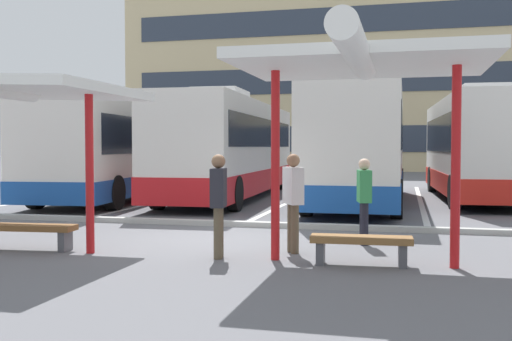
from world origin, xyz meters
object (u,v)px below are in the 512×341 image
coach_bus_1 (232,149)px  coach_bus_0 (127,150)px  coach_bus_2 (362,147)px  bench_1 (21,230)px  waiting_passenger_2 (364,196)px  waiting_passenger_1 (293,196)px  waiting_shelter_2 (362,66)px  waiting_passenger_0 (219,198)px  bench_2 (361,244)px  waiting_shelter_1 (9,91)px  coach_bus_3 (477,148)px

coach_bus_1 → coach_bus_0: bearing=-169.4°
coach_bus_2 → bench_1: bearing=-117.2°
coach_bus_2 → waiting_passenger_2: (0.61, -8.07, -0.90)m
coach_bus_2 → waiting_passenger_1: size_ratio=6.48×
coach_bus_1 → waiting_passenger_1: coach_bus_1 is taller
waiting_shelter_2 → waiting_passenger_0: bearing=175.2°
coach_bus_1 → waiting_shelter_2: size_ratio=2.56×
waiting_passenger_2 → bench_2: bearing=-87.5°
coach_bus_0 → waiting_passenger_0: bearing=-57.3°
coach_bus_2 → waiting_shelter_1: bearing=-116.6°
bench_1 → waiting_passenger_1: 4.81m
bench_1 → bench_2: 5.89m
bench_1 → coach_bus_2: bearing=62.8°
coach_bus_2 → waiting_passenger_0: bearing=-99.0°
waiting_shelter_1 → waiting_passenger_1: 5.14m
coach_bus_3 → waiting_passenger_1: coach_bus_3 is taller
waiting_passenger_2 → bench_1: bearing=-160.8°
bench_2 → waiting_shelter_2: bearing=-90.0°
coach_bus_2 → waiting_passenger_0: size_ratio=6.49×
waiting_shelter_1 → waiting_passenger_0: waiting_shelter_1 is taller
coach_bus_2 → coach_bus_0: bearing=177.1°
waiting_passenger_1 → bench_1: bearing=-169.5°
coach_bus_3 → waiting_shelter_1: coach_bus_3 is taller
bench_1 → waiting_passenger_1: waiting_passenger_1 is taller
bench_1 → waiting_passenger_2: (5.80, 2.02, 0.57)m
waiting_passenger_1 → waiting_passenger_0: bearing=-144.7°
coach_bus_3 → waiting_passenger_2: coach_bus_3 is taller
coach_bus_2 → coach_bus_3: size_ratio=1.07×
bench_2 → coach_bus_2: bearing=94.0°
coach_bus_3 → waiting_shelter_2: 13.08m
waiting_passenger_0 → coach_bus_1: bearing=105.2°
coach_bus_2 → coach_bus_3: coach_bus_2 is taller
waiting_shelter_2 → coach_bus_2: bearing=93.9°
coach_bus_1 → waiting_passenger_2: size_ratio=7.54×
bench_1 → coach_bus_1: bearing=87.1°
coach_bus_3 → bench_1: (-8.91, -12.57, -1.42)m
bench_2 → coach_bus_3: bearing=76.5°
coach_bus_2 → waiting_shelter_1: (-5.19, -10.36, 0.95)m
waiting_passenger_0 → waiting_passenger_1: waiting_passenger_1 is taller
waiting_passenger_1 → waiting_passenger_2: bearing=45.8°
waiting_passenger_1 → waiting_passenger_2: (1.12, 1.15, -0.07)m
coach_bus_0 → coach_bus_3: (12.01, 2.05, 0.06)m
waiting_passenger_1 → bench_2: bearing=-34.5°
waiting_shelter_2 → waiting_passenger_0: size_ratio=2.78×
waiting_shelter_2 → bench_1: bearing=179.1°
coach_bus_2 → coach_bus_1: bearing=166.4°
coach_bus_2 → bench_1: coach_bus_2 is taller
bench_2 → waiting_passenger_2: waiting_passenger_2 is taller
coach_bus_3 → waiting_passenger_1: 12.47m
coach_bus_2 → waiting_passenger_2: bearing=-85.7°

